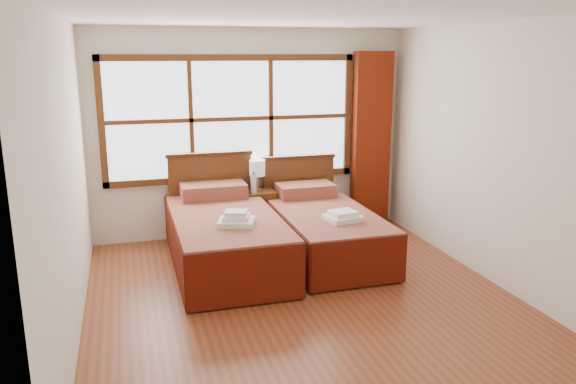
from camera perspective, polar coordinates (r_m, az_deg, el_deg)
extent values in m
plane|color=brown|center=(5.42, 1.72, -11.08)|extent=(4.50, 4.50, 0.00)
plane|color=white|center=(4.92, 1.95, 17.53)|extent=(4.50, 4.50, 0.00)
plane|color=silver|center=(7.15, -3.79, 5.93)|extent=(4.00, 0.00, 4.00)
plane|color=silver|center=(4.80, -21.54, 1.04)|extent=(0.00, 4.50, 4.50)
plane|color=silver|center=(5.94, 20.55, 3.43)|extent=(0.00, 4.50, 4.50)
cube|color=white|center=(7.05, -5.77, 7.41)|extent=(3.00, 0.02, 1.40)
cube|color=#512A11|center=(7.15, -5.59, 1.49)|extent=(3.16, 0.06, 0.08)
cube|color=#512A11|center=(6.99, -5.89, 13.43)|extent=(3.16, 0.06, 0.08)
cube|color=#512A11|center=(6.92, -18.45, 6.65)|extent=(0.08, 0.06, 1.56)
cube|color=#512A11|center=(7.47, 6.06, 7.76)|extent=(0.08, 0.06, 1.56)
cube|color=#512A11|center=(6.96, -9.82, 7.19)|extent=(0.05, 0.05, 1.40)
cube|color=#512A11|center=(7.14, -1.76, 7.55)|extent=(0.05, 0.05, 1.40)
cube|color=#512A11|center=(7.03, -5.74, 7.39)|extent=(3.00, 0.05, 0.05)
cube|color=maroon|center=(7.55, 8.45, 5.23)|extent=(0.50, 0.16, 2.30)
cube|color=#3B1F0C|center=(6.25, -6.33, -6.07)|extent=(0.99, 1.98, 0.32)
cube|color=#5D0D0F|center=(6.16, -6.40, -3.49)|extent=(1.11, 2.19, 0.27)
cube|color=#581509|center=(6.15, -11.45, -5.32)|extent=(0.03, 2.19, 0.55)
cube|color=#581509|center=(6.32, -1.41, -4.50)|extent=(0.03, 2.19, 0.55)
cube|color=#581509|center=(5.21, -4.23, -8.65)|extent=(1.11, 0.03, 0.55)
cube|color=#5D0D0F|center=(6.86, -7.61, 0.18)|extent=(0.77, 0.45, 0.17)
cube|color=#512A11|center=(7.10, -7.84, -0.52)|extent=(1.03, 0.06, 1.07)
cube|color=#3B1F0C|center=(6.98, -7.99, 3.84)|extent=(1.07, 0.08, 0.04)
cube|color=#3B1F0C|center=(6.54, 3.72, -5.24)|extent=(0.90, 1.81, 0.29)
cube|color=#5D0D0F|center=(6.45, 3.75, -2.98)|extent=(1.01, 2.00, 0.25)
cube|color=#581509|center=(6.35, -0.57, -4.63)|extent=(0.03, 2.00, 0.50)
cube|color=#581509|center=(6.68, 7.82, -3.81)|extent=(0.03, 2.00, 0.50)
cube|color=#581509|center=(5.63, 7.21, -7.22)|extent=(1.01, 0.03, 0.50)
cube|color=#5D0D0F|center=(7.06, 1.77, 0.22)|extent=(0.71, 0.41, 0.16)
cube|color=#512A11|center=(7.36, 1.08, -0.25)|extent=(0.94, 0.06, 0.98)
cube|color=#3B1F0C|center=(7.25, 1.10, 3.59)|extent=(0.98, 0.08, 0.04)
cube|color=#512A11|center=(7.12, -3.30, -2.27)|extent=(0.46, 0.41, 0.62)
cube|color=#3B1F0C|center=(6.95, -2.88, -3.73)|extent=(0.41, 0.02, 0.19)
cube|color=#3B1F0C|center=(6.88, -2.90, -1.77)|extent=(0.41, 0.02, 0.19)
sphere|color=#A68038|center=(6.94, -2.84, -3.77)|extent=(0.03, 0.03, 0.03)
sphere|color=#A68038|center=(6.87, -2.87, -1.81)|extent=(0.03, 0.03, 0.03)
cube|color=white|center=(5.75, -5.27, -3.06)|extent=(0.42, 0.40, 0.05)
cube|color=white|center=(5.73, -5.28, -2.56)|extent=(0.32, 0.30, 0.05)
cube|color=white|center=(5.72, -5.29, -2.12)|extent=(0.26, 0.24, 0.04)
cube|color=white|center=(6.07, 5.60, -2.63)|extent=(0.40, 0.37, 0.06)
cube|color=white|center=(6.06, 5.62, -2.15)|extent=(0.30, 0.28, 0.05)
cylinder|color=gold|center=(7.07, -3.12, 0.30)|extent=(0.12, 0.12, 0.02)
cylinder|color=gold|center=(7.05, -3.13, 1.03)|extent=(0.03, 0.03, 0.16)
cylinder|color=silver|center=(7.01, -3.15, 2.47)|extent=(0.20, 0.20, 0.20)
cylinder|color=#ACC6DD|center=(6.91, -3.50, 0.85)|extent=(0.07, 0.07, 0.23)
cylinder|color=#174DB0|center=(6.88, -3.52, 1.91)|extent=(0.03, 0.03, 0.03)
cylinder|color=#ACC6DD|center=(7.00, -3.58, 0.95)|extent=(0.06, 0.06, 0.21)
cylinder|color=#174DB0|center=(6.98, -3.59, 1.92)|extent=(0.03, 0.03, 0.03)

